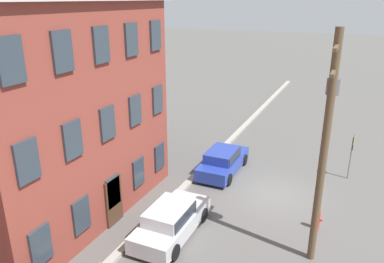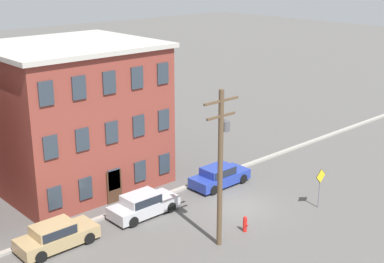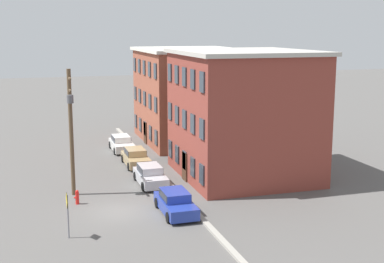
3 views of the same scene
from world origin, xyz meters
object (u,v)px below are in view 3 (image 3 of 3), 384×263
object	(u,v)px
fire_hydrant	(77,197)
car_silver	(150,174)
car_tan	(136,157)
caution_sign	(67,208)
utility_pole	(71,125)
car_blue	(175,202)
car_white	(121,143)

from	to	relation	value
fire_hydrant	car_silver	bearing A→B (deg)	118.59
car_tan	caution_sign	world-z (taller)	caution_sign
utility_pole	fire_hydrant	size ratio (longest dim) A/B	9.13
car_blue	utility_pole	size ratio (longest dim) A/B	0.50
car_silver	caution_sign	world-z (taller)	caution_sign
utility_pole	fire_hydrant	xyz separation A→B (m)	(2.12, 0.04, -4.45)
car_silver	fire_hydrant	size ratio (longest dim) A/B	4.58
utility_pole	fire_hydrant	distance (m)	4.93
car_tan	fire_hydrant	size ratio (longest dim) A/B	4.58
car_white	car_tan	distance (m)	5.91
car_blue	caution_sign	world-z (taller)	caution_sign
car_blue	fire_hydrant	distance (m)	6.79
car_silver	car_blue	xyz separation A→B (m)	(6.70, 0.09, 0.00)
car_white	utility_pole	distance (m)	14.50
car_silver	car_blue	world-z (taller)	same
caution_sign	fire_hydrant	size ratio (longest dim) A/B	2.75
car_blue	utility_pole	xyz separation A→B (m)	(-5.75, -5.77, 4.18)
car_silver	caution_sign	xyz separation A→B (m)	(8.87, -6.65, 1.01)
car_blue	car_tan	bearing A→B (deg)	-179.89
car_blue	fire_hydrant	bearing A→B (deg)	-122.37
car_tan	car_silver	size ratio (longest dim) A/B	1.00
caution_sign	fire_hydrant	xyz separation A→B (m)	(-5.80, 1.01, -1.28)
car_white	car_silver	xyz separation A→B (m)	(11.77, 0.13, 0.00)
car_white	car_silver	world-z (taller)	same
utility_pole	car_white	bearing A→B (deg)	156.44
caution_sign	fire_hydrant	bearing A→B (deg)	170.12
car_white	fire_hydrant	bearing A→B (deg)	-20.35
fire_hydrant	utility_pole	bearing A→B (deg)	-178.82
car_silver	utility_pole	size ratio (longest dim) A/B	0.50
car_silver	fire_hydrant	distance (m)	6.42
car_blue	caution_sign	size ratio (longest dim) A/B	1.67
car_white	car_tan	world-z (taller)	same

